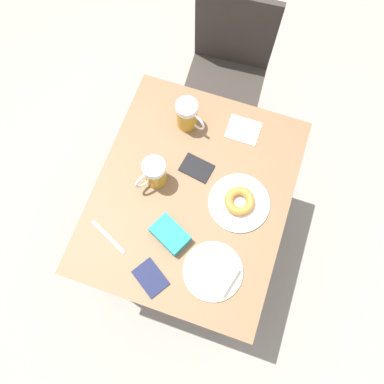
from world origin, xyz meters
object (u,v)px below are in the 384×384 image
(passport_far_edge, at_px, (197,168))
(napkin_folded, at_px, (243,130))
(beer_mug_left, at_px, (187,115))
(blue_pouch, at_px, (170,234))
(beer_mug_center, at_px, (154,173))
(chair, at_px, (228,64))
(plate_with_cake, at_px, (213,271))
(fork, at_px, (108,237))
(passport_near_edge, at_px, (151,278))
(plate_with_donut, at_px, (239,202))

(passport_far_edge, bearing_deg, napkin_folded, 59.98)
(beer_mug_left, height_order, passport_far_edge, beer_mug_left)
(napkin_folded, height_order, blue_pouch, blue_pouch)
(beer_mug_center, bearing_deg, chair, 83.68)
(chair, distance_m, plate_with_cake, 1.11)
(chair, distance_m, beer_mug_center, 0.83)
(fork, bearing_deg, chair, 80.54)
(napkin_folded, relative_size, blue_pouch, 0.81)
(beer_mug_left, bearing_deg, passport_near_edge, -83.05)
(plate_with_donut, distance_m, fork, 0.53)
(beer_mug_left, distance_m, passport_near_edge, 0.66)
(beer_mug_left, bearing_deg, blue_pouch, -78.74)
(beer_mug_left, relative_size, beer_mug_center, 1.00)
(plate_with_cake, distance_m, blue_pouch, 0.21)
(napkin_folded, bearing_deg, passport_far_edge, -120.02)
(passport_far_edge, bearing_deg, passport_near_edge, -92.69)
(plate_with_donut, bearing_deg, beer_mug_center, -178.12)
(napkin_folded, bearing_deg, plate_with_cake, -84.50)
(blue_pouch, bearing_deg, plate_with_cake, -21.10)
(fork, xyz_separation_m, blue_pouch, (0.22, 0.08, 0.02))
(napkin_folded, height_order, passport_near_edge, passport_near_edge)
(beer_mug_left, distance_m, passport_far_edge, 0.22)
(plate_with_cake, xyz_separation_m, blue_pouch, (-0.20, 0.08, 0.01))
(beer_mug_left, height_order, fork, beer_mug_left)
(plate_with_donut, xyz_separation_m, passport_far_edge, (-0.21, 0.09, -0.01))
(beer_mug_left, xyz_separation_m, blue_pouch, (0.10, -0.48, -0.04))
(plate_with_donut, xyz_separation_m, beer_mug_left, (-0.31, 0.27, 0.06))
(chair, xyz_separation_m, plate_with_donut, (0.26, -0.77, 0.22))
(plate_with_donut, relative_size, fork, 1.47)
(fork, bearing_deg, plate_with_cake, 0.75)
(fork, xyz_separation_m, passport_far_edge, (0.23, 0.38, 0.00))
(chair, xyz_separation_m, passport_near_edge, (0.03, -1.15, 0.21))
(napkin_folded, bearing_deg, beer_mug_left, -169.06)
(plate_with_donut, distance_m, beer_mug_left, 0.41)
(passport_far_edge, bearing_deg, chair, 94.47)
(beer_mug_left, distance_m, napkin_folded, 0.25)
(plate_with_donut, height_order, fork, plate_with_donut)
(beer_mug_center, xyz_separation_m, passport_far_edge, (0.14, 0.10, -0.07))
(napkin_folded, bearing_deg, plate_with_donut, -76.76)
(fork, height_order, passport_far_edge, passport_far_edge)
(chair, height_order, passport_far_edge, chair)
(blue_pouch, bearing_deg, passport_far_edge, 88.84)
(napkin_folded, height_order, passport_far_edge, passport_far_edge)
(napkin_folded, relative_size, passport_near_edge, 0.87)
(chair, distance_m, fork, 1.10)
(beer_mug_left, height_order, napkin_folded, beer_mug_left)
(fork, bearing_deg, passport_near_edge, -23.83)
(plate_with_cake, bearing_deg, plate_with_donut, 86.76)
(chair, xyz_separation_m, plate_with_cake, (0.24, -1.06, 0.22))
(passport_far_edge, bearing_deg, plate_with_donut, -22.95)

